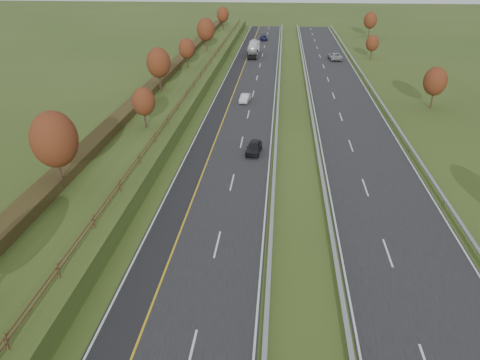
% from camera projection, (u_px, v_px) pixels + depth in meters
% --- Properties ---
extents(ground, '(400.00, 400.00, 0.00)m').
position_uv_depth(ground, '(293.00, 124.00, 67.37)').
color(ground, '#34491A').
rests_on(ground, ground).
extents(near_carriageway, '(10.50, 200.00, 0.04)m').
position_uv_depth(near_carriageway, '(241.00, 112.00, 72.50)').
color(near_carriageway, black).
rests_on(near_carriageway, ground).
extents(far_carriageway, '(10.50, 200.00, 0.04)m').
position_uv_depth(far_carriageway, '(348.00, 115.00, 71.18)').
color(far_carriageway, black).
rests_on(far_carriageway, ground).
extents(hard_shoulder, '(3.00, 200.00, 0.04)m').
position_uv_depth(hard_shoulder, '(217.00, 112.00, 72.80)').
color(hard_shoulder, black).
rests_on(hard_shoulder, ground).
extents(lane_markings, '(26.75, 200.00, 0.01)m').
position_uv_depth(lane_markings, '(282.00, 113.00, 71.87)').
color(lane_markings, silver).
rests_on(lane_markings, near_carriageway).
extents(embankment_left, '(12.00, 200.00, 2.00)m').
position_uv_depth(embankment_left, '(158.00, 104.00, 73.11)').
color(embankment_left, '#34491A').
rests_on(embankment_left, ground).
extents(hedge_left, '(2.20, 180.00, 1.10)m').
position_uv_depth(hedge_left, '(145.00, 94.00, 72.60)').
color(hedge_left, '#343215').
rests_on(hedge_left, embankment_left).
extents(fence_left, '(0.12, 189.06, 1.20)m').
position_uv_depth(fence_left, '(185.00, 95.00, 71.64)').
color(fence_left, '#422B19').
rests_on(fence_left, embankment_left).
extents(median_barrier_near, '(0.32, 200.00, 0.71)m').
position_uv_depth(median_barrier_near, '(278.00, 110.00, 71.79)').
color(median_barrier_near, gray).
rests_on(median_barrier_near, ground).
extents(median_barrier_far, '(0.32, 200.00, 0.71)m').
position_uv_depth(median_barrier_far, '(311.00, 110.00, 71.38)').
color(median_barrier_far, gray).
rests_on(median_barrier_far, ground).
extents(outer_barrier_far, '(0.32, 200.00, 0.71)m').
position_uv_depth(outer_barrier_far, '(388.00, 112.00, 70.46)').
color(outer_barrier_far, gray).
rests_on(outer_barrier_far, ground).
extents(trees_left, '(6.64, 164.30, 7.66)m').
position_uv_depth(trees_left, '(152.00, 75.00, 67.74)').
color(trees_left, '#2D2116').
rests_on(trees_left, embankment_left).
extents(trees_far, '(8.45, 118.60, 7.12)m').
position_uv_depth(trees_far, '(400.00, 53.00, 94.56)').
color(trees_far, '#2D2116').
rests_on(trees_far, ground).
extents(road_tanker, '(2.40, 11.22, 3.46)m').
position_uv_depth(road_tanker, '(253.00, 48.00, 113.12)').
color(road_tanker, silver).
rests_on(road_tanker, near_carriageway).
extents(car_dark_near, '(2.07, 4.31, 1.42)m').
position_uv_depth(car_dark_near, '(254.00, 148.00, 57.07)').
color(car_dark_near, black).
rests_on(car_dark_near, near_carriageway).
extents(car_silver_mid, '(1.84, 4.09, 1.30)m').
position_uv_depth(car_silver_mid, '(245.00, 98.00, 77.36)').
color(car_silver_mid, silver).
rests_on(car_silver_mid, near_carriageway).
extents(car_small_far, '(2.44, 4.79, 1.33)m').
position_uv_depth(car_small_far, '(264.00, 38.00, 134.99)').
color(car_small_far, '#111737').
rests_on(car_small_far, near_carriageway).
extents(car_oncoming, '(3.17, 6.01, 1.61)m').
position_uv_depth(car_oncoming, '(335.00, 56.00, 109.18)').
color(car_oncoming, '#A0A1A5').
rests_on(car_oncoming, far_carriageway).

